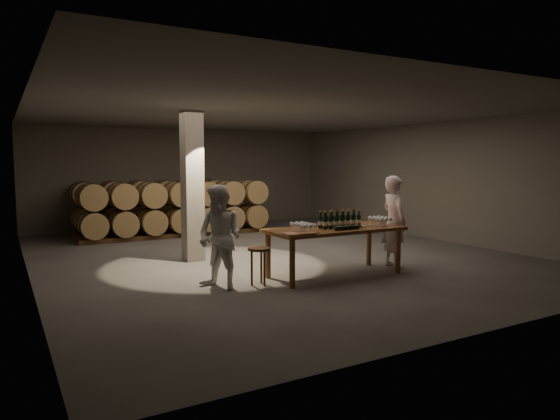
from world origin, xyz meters
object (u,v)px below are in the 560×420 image
notebook_near (307,233)px  stool (259,254)px  bottle_cluster (340,221)px  plate (358,226)px  tasting_table (335,233)px  person_man (394,222)px  person_woman (220,237)px

notebook_near → stool: size_ratio=0.39×
bottle_cluster → plate: (0.38, -0.07, -0.11)m
tasting_table → plate: size_ratio=9.56×
person_man → plate: bearing=105.7°
bottle_cluster → plate: bearing=-10.6°
stool → person_man: person_man is taller
bottle_cluster → person_man: 1.37m
tasting_table → notebook_near: notebook_near is taller
notebook_near → person_man: size_ratio=0.14×
tasting_table → person_woman: size_ratio=1.49×
notebook_near → person_man: person_man is taller
bottle_cluster → person_man: (1.36, 0.03, -0.09)m
plate → person_woman: bearing=175.6°
plate → person_man: bearing=5.8°
person_man → tasting_table: bearing=101.1°
bottle_cluster → stool: bottle_cluster is taller
tasting_table → bottle_cluster: (0.12, 0.00, 0.22)m
bottle_cluster → person_man: person_man is taller
tasting_table → person_woman: person_woman is taller
stool → person_woman: 0.76m
plate → person_man: 0.99m
tasting_table → notebook_near: 1.01m
person_woman → person_man: bearing=59.9°
bottle_cluster → notebook_near: 1.11m
tasting_table → person_woman: (-2.24, 0.14, 0.08)m
person_woman → notebook_near: bearing=38.1°
person_man → person_woman: bearing=98.1°
tasting_table → stool: 1.59m
bottle_cluster → notebook_near: (-1.01, -0.44, -0.10)m
stool → bottle_cluster: bearing=-1.2°
notebook_near → person_woman: 1.46m
tasting_table → plate: (0.50, -0.07, 0.11)m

